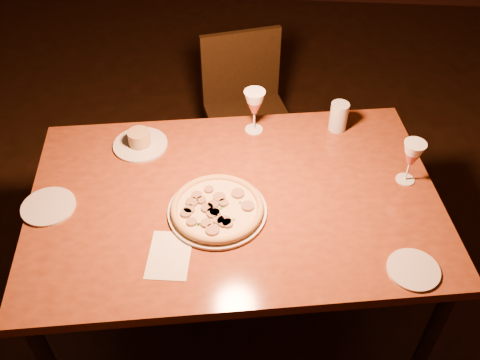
{
  "coord_description": "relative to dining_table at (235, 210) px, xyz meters",
  "views": [
    {
      "loc": [
        0.33,
        -1.37,
        2.29
      ],
      "look_at": [
        0.21,
        0.1,
        0.88
      ],
      "focal_mm": 40.0,
      "sensor_mm": 36.0,
      "label": 1
    }
  ],
  "objects": [
    {
      "name": "chair_far",
      "position": [
        -0.02,
        1.0,
        -0.24
      ],
      "size": [
        0.56,
        0.56,
        0.91
      ],
      "rotation": [
        0.0,
        0.0,
        0.34
      ],
      "color": "black",
      "rests_on": "floor"
    },
    {
      "name": "menu_card",
      "position": [
        -0.2,
        -0.3,
        0.07
      ],
      "size": [
        0.15,
        0.21,
        0.0
      ],
      "primitive_type": "cube",
      "rotation": [
        0.0,
        0.0,
        0.02
      ],
      "color": "silver",
      "rests_on": "dining_table"
    },
    {
      "name": "pizza_plate",
      "position": [
        -0.06,
        -0.08,
        0.09
      ],
      "size": [
        0.37,
        0.37,
        0.04
      ],
      "color": "silver",
      "rests_on": "dining_table"
    },
    {
      "name": "wine_glass_right",
      "position": [
        0.66,
        0.15,
        0.17
      ],
      "size": [
        0.08,
        0.08,
        0.19
      ],
      "primitive_type": null,
      "color": "#B9504D",
      "rests_on": "dining_table"
    },
    {
      "name": "wine_glass_far",
      "position": [
        0.05,
        0.41,
        0.17
      ],
      "size": [
        0.09,
        0.09,
        0.2
      ],
      "primitive_type": null,
      "color": "#B9504D",
      "rests_on": "dining_table"
    },
    {
      "name": "water_tumbler",
      "position": [
        0.41,
        0.45,
        0.14
      ],
      "size": [
        0.08,
        0.08,
        0.13
      ],
      "primitive_type": "cylinder",
      "color": "silver",
      "rests_on": "dining_table"
    },
    {
      "name": "ramekin_saucer",
      "position": [
        -0.42,
        0.27,
        0.1
      ],
      "size": [
        0.23,
        0.23,
        0.07
      ],
      "color": "silver",
      "rests_on": "dining_table"
    },
    {
      "name": "pendant_light",
      "position": [
        -0.0,
        0.0,
        0.82
      ],
      "size": [
        0.12,
        0.12,
        0.12
      ],
      "primitive_type": "sphere",
      "color": "#FF8347",
      "rests_on": "ceiling"
    },
    {
      "name": "dining_table",
      "position": [
        0.0,
        0.0,
        0.0
      ],
      "size": [
        1.7,
        1.25,
        0.83
      ],
      "rotation": [
        0.0,
        0.0,
        0.17
      ],
      "color": "brown",
      "rests_on": "floor"
    },
    {
      "name": "side_plate_left",
      "position": [
        -0.69,
        -0.11,
        0.08
      ],
      "size": [
        0.2,
        0.2,
        0.01
      ],
      "primitive_type": "cylinder",
      "color": "silver",
      "rests_on": "dining_table"
    },
    {
      "name": "floor",
      "position": [
        -0.19,
        -0.05,
        -0.76
      ],
      "size": [
        7.0,
        7.0,
        0.0
      ],
      "primitive_type": "plane",
      "color": "black",
      "rests_on": "ground"
    },
    {
      "name": "side_plate_near",
      "position": [
        0.63,
        -0.29,
        0.08
      ],
      "size": [
        0.18,
        0.18,
        0.01
      ],
      "primitive_type": "cylinder",
      "color": "silver",
      "rests_on": "dining_table"
    }
  ]
}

